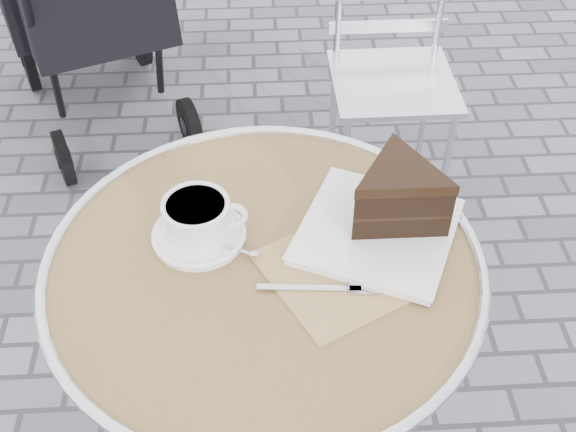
{
  "coord_description": "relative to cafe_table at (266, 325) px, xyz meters",
  "views": [
    {
      "loc": [
        -0.01,
        -0.79,
        1.59
      ],
      "look_at": [
        0.04,
        0.05,
        0.78
      ],
      "focal_mm": 45.0,
      "sensor_mm": 36.0,
      "label": 1
    }
  ],
  "objects": [
    {
      "name": "cafe_table",
      "position": [
        0.0,
        0.0,
        0.0
      ],
      "size": [
        0.72,
        0.72,
        0.74
      ],
      "color": "silver",
      "rests_on": "ground"
    },
    {
      "name": "cappuccino_set",
      "position": [
        -0.1,
        0.06,
        0.2
      ],
      "size": [
        0.17,
        0.15,
        0.08
      ],
      "rotation": [
        0.0,
        0.0,
        0.08
      ],
      "color": "white",
      "rests_on": "cafe_table"
    },
    {
      "name": "cake_plate_set",
      "position": [
        0.21,
        0.06,
        0.22
      ],
      "size": [
        0.39,
        0.38,
        0.13
      ],
      "rotation": [
        0.0,
        0.0,
        -0.43
      ],
      "color": "#A7805B",
      "rests_on": "cafe_table"
    },
    {
      "name": "bistro_chair",
      "position": [
        0.4,
        1.07,
        -0.08
      ],
      "size": [
        0.36,
        0.36,
        0.79
      ],
      "rotation": [
        0.0,
        0.0,
        0.01
      ],
      "color": "silver",
      "rests_on": "ground"
    }
  ]
}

